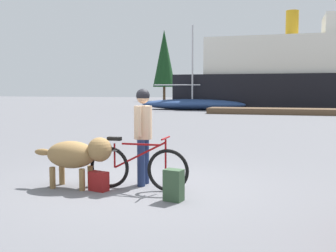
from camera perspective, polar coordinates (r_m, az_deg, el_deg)
ground_plane at (r=7.21m, az=-4.01°, el=-8.50°), size 160.00×160.00×0.00m
bicycle at (r=6.93m, az=-4.34°, el=-5.77°), size 1.78×0.44×0.91m
person_cyclist at (r=7.18m, az=-3.52°, el=-0.19°), size 0.32×0.53×1.72m
dog at (r=7.18m, az=-12.67°, el=-3.92°), size 1.47×0.55×0.90m
backpack at (r=6.26m, az=0.80°, el=-8.31°), size 0.31×0.25×0.49m
handbag_pannier at (r=6.98m, az=-9.71°, el=-7.66°), size 0.36×0.26×0.32m
dock_pier at (r=29.35m, az=17.45°, el=1.97°), size 12.00×2.38×0.40m
ferry_boat at (r=38.06m, az=21.77°, el=6.75°), size 26.00×7.45×8.60m
sailboat_moored at (r=34.47m, az=3.42°, el=3.09°), size 8.99×2.52×7.07m
pine_tree_far_left at (r=61.59m, az=-0.54°, el=9.47°), size 3.38×3.38×10.62m
pine_tree_center at (r=57.13m, az=17.61°, el=9.60°), size 3.05×3.05×9.74m
pine_tree_mid_back at (r=65.38m, az=17.14°, el=9.04°), size 3.23×3.23×9.65m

